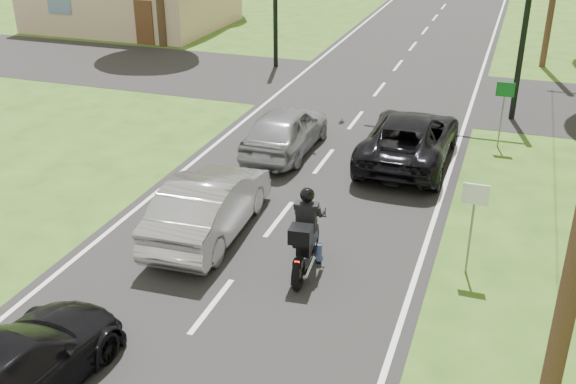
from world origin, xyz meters
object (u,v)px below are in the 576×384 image
(dark_suv, at_px, (409,138))
(dark_car_behind, at_px, (12,370))
(motorcycle_rider, at_px, (306,239))
(silver_suv, at_px, (286,129))
(sign_green, at_px, (504,99))
(silver_sedan, at_px, (209,205))
(sign_white, at_px, (474,207))

(dark_suv, relative_size, dark_car_behind, 1.22)
(motorcycle_rider, relative_size, silver_suv, 0.53)
(dark_car_behind, relative_size, sign_green, 2.07)
(sign_green, bearing_deg, silver_sedan, -127.13)
(dark_car_behind, bearing_deg, sign_green, -111.35)
(silver_suv, distance_m, sign_white, 8.13)
(silver_sedan, bearing_deg, sign_green, -129.87)
(silver_suv, bearing_deg, dark_suv, -172.25)
(silver_sedan, xyz_separation_m, silver_suv, (-0.04, 5.58, -0.02))
(silver_suv, xyz_separation_m, sign_white, (6.05, -5.37, 0.85))
(motorcycle_rider, relative_size, dark_car_behind, 0.52)
(motorcycle_rider, distance_m, silver_sedan, 2.81)
(motorcycle_rider, height_order, silver_suv, motorcycle_rider)
(dark_suv, relative_size, sign_white, 2.52)
(silver_sedan, height_order, sign_green, sign_green)
(dark_suv, height_order, silver_suv, dark_suv)
(dark_car_behind, distance_m, sign_white, 9.29)
(dark_car_behind, bearing_deg, sign_white, -131.65)
(dark_car_behind, bearing_deg, motorcycle_rider, -117.04)
(motorcycle_rider, height_order, sign_green, sign_green)
(sign_white, xyz_separation_m, sign_green, (0.20, 8.00, 0.00))
(dark_suv, bearing_deg, silver_sedan, 59.03)
(dark_car_behind, bearing_deg, dark_suv, -105.38)
(motorcycle_rider, bearing_deg, dark_car_behind, -125.98)
(silver_sedan, bearing_deg, sign_white, 179.24)
(motorcycle_rider, bearing_deg, sign_green, 63.41)
(sign_white, bearing_deg, sign_green, 88.57)
(silver_sedan, relative_size, sign_green, 2.17)
(motorcycle_rider, height_order, dark_car_behind, motorcycle_rider)
(motorcycle_rider, distance_m, silver_suv, 6.97)
(sign_white, distance_m, sign_green, 8.00)
(dark_suv, relative_size, sign_green, 2.52)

